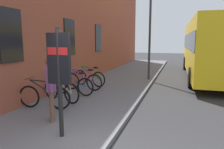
# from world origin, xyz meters

# --- Properties ---
(ground) EXTENTS (60.00, 60.00, 0.00)m
(ground) POSITION_xyz_m (6.00, -1.00, 0.00)
(ground) COLOR #2D2D30
(sidewalk_pavement) EXTENTS (24.00, 3.50, 0.12)m
(sidewalk_pavement) POSITION_xyz_m (8.00, 1.75, 0.06)
(sidewalk_pavement) COLOR slate
(sidewalk_pavement) RESTS_ON ground
(station_facade) EXTENTS (22.00, 0.65, 7.02)m
(station_facade) POSITION_xyz_m (8.99, 3.80, 3.50)
(station_facade) COLOR brown
(station_facade) RESTS_ON ground
(bicycle_nearest_sign) EXTENTS (0.48, 1.77, 0.97)m
(bicycle_nearest_sign) POSITION_xyz_m (2.35, 2.68, 0.51)
(bicycle_nearest_sign) COLOR black
(bicycle_nearest_sign) RESTS_ON sidewalk_pavement
(bicycle_end_of_row) EXTENTS (0.66, 1.71, 0.97)m
(bicycle_end_of_row) POSITION_xyz_m (3.21, 2.60, 0.51)
(bicycle_end_of_row) COLOR black
(bicycle_end_of_row) RESTS_ON sidewalk_pavement
(bicycle_mid_rack) EXTENTS (0.48, 1.77, 0.97)m
(bicycle_mid_rack) POSITION_xyz_m (4.18, 2.61, 0.51)
(bicycle_mid_rack) COLOR black
(bicycle_mid_rack) RESTS_ON sidewalk_pavement
(bicycle_beside_lamp) EXTENTS (0.48, 1.77, 0.97)m
(bicycle_beside_lamp) POSITION_xyz_m (5.03, 2.63, 0.51)
(bicycle_beside_lamp) COLOR black
(bicycle_beside_lamp) RESTS_ON sidewalk_pavement
(bicycle_leaning_wall) EXTENTS (0.56, 1.74, 0.97)m
(bicycle_leaning_wall) POSITION_xyz_m (5.90, 2.71, 0.51)
(bicycle_leaning_wall) COLOR black
(bicycle_leaning_wall) RESTS_ON sidewalk_pavement
(transit_info_sign) EXTENTS (0.11, 0.55, 2.40)m
(transit_info_sign) POSITION_xyz_m (0.81, 1.13, 1.72)
(transit_info_sign) COLOR black
(transit_info_sign) RESTS_ON sidewalk_pavement
(city_bus) EXTENTS (10.55, 2.82, 3.35)m
(city_bus) POSITION_xyz_m (10.86, -3.00, 1.92)
(city_bus) COLOR yellow
(city_bus) RESTS_ON ground
(pedestrian_crossing_street) EXTENTS (0.55, 0.49, 1.73)m
(pedestrian_crossing_street) POSITION_xyz_m (1.55, 1.86, 1.18)
(pedestrian_crossing_street) COLOR brown
(pedestrian_crossing_street) RESTS_ON sidewalk_pavement
(street_lamp) EXTENTS (0.28, 0.28, 5.11)m
(street_lamp) POSITION_xyz_m (8.55, 0.30, 3.15)
(street_lamp) COLOR #333338
(street_lamp) RESTS_ON sidewalk_pavement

